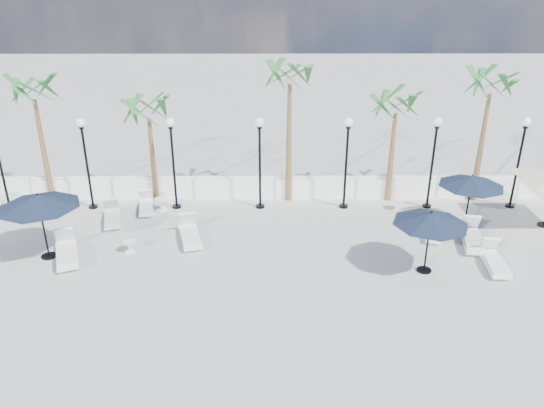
{
  "coord_description": "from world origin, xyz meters",
  "views": [
    {
      "loc": [
        0.39,
        -13.74,
        9.19
      ],
      "look_at": [
        0.48,
        3.48,
        1.5
      ],
      "focal_mm": 35.0,
      "sensor_mm": 36.0,
      "label": 1
    }
  ],
  "objects_px": {
    "lounger_2": "(112,217)",
    "parasol_navy_mid": "(431,219)",
    "parasol_navy_left": "(38,201)",
    "parasol_navy_right": "(472,181)",
    "lounger_5": "(473,238)",
    "lounger_6": "(495,261)",
    "lounger_4": "(190,234)",
    "lounger_3": "(66,252)",
    "lounger_7": "(434,231)",
    "lounger_0": "(146,206)"
  },
  "relations": [
    {
      "from": "lounger_2",
      "to": "parasol_navy_mid",
      "type": "xyz_separation_m",
      "value": [
        11.34,
        -3.76,
        1.69
      ]
    },
    {
      "from": "parasol_navy_left",
      "to": "parasol_navy_right",
      "type": "xyz_separation_m",
      "value": [
        15.21,
        2.18,
        -0.18
      ]
    },
    {
      "from": "lounger_5",
      "to": "lounger_6",
      "type": "xyz_separation_m",
      "value": [
        0.18,
        -1.6,
        -0.02
      ]
    },
    {
      "from": "lounger_2",
      "to": "parasol_navy_left",
      "type": "distance_m",
      "value": 3.64
    },
    {
      "from": "lounger_5",
      "to": "parasol_navy_left",
      "type": "distance_m",
      "value": 15.16
    },
    {
      "from": "lounger_4",
      "to": "parasol_navy_left",
      "type": "relative_size",
      "value": 0.78
    },
    {
      "from": "parasol_navy_mid",
      "to": "parasol_navy_right",
      "type": "bearing_deg",
      "value": 52.9
    },
    {
      "from": "lounger_2",
      "to": "lounger_3",
      "type": "height_order",
      "value": "lounger_3"
    },
    {
      "from": "parasol_navy_mid",
      "to": "parasol_navy_right",
      "type": "distance_m",
      "value": 4.0
    },
    {
      "from": "lounger_3",
      "to": "parasol_navy_right",
      "type": "relative_size",
      "value": 0.9
    },
    {
      "from": "lounger_4",
      "to": "parasol_navy_right",
      "type": "bearing_deg",
      "value": -9.27
    },
    {
      "from": "lounger_4",
      "to": "lounger_7",
      "type": "height_order",
      "value": "lounger_4"
    },
    {
      "from": "lounger_3",
      "to": "lounger_7",
      "type": "xyz_separation_m",
      "value": [
        13.12,
        1.65,
        -0.06
      ]
    },
    {
      "from": "lounger_5",
      "to": "parasol_navy_mid",
      "type": "relative_size",
      "value": 0.89
    },
    {
      "from": "lounger_0",
      "to": "lounger_7",
      "type": "height_order",
      "value": "lounger_0"
    },
    {
      "from": "lounger_3",
      "to": "parasol_navy_left",
      "type": "distance_m",
      "value": 1.98
    },
    {
      "from": "lounger_3",
      "to": "lounger_5",
      "type": "height_order",
      "value": "lounger_3"
    },
    {
      "from": "lounger_3",
      "to": "lounger_4",
      "type": "height_order",
      "value": "lounger_3"
    },
    {
      "from": "lounger_2",
      "to": "lounger_4",
      "type": "relative_size",
      "value": 0.9
    },
    {
      "from": "lounger_2",
      "to": "parasol_navy_left",
      "type": "xyz_separation_m",
      "value": [
        -1.46,
        -2.76,
        1.89
      ]
    },
    {
      "from": "lounger_2",
      "to": "lounger_5",
      "type": "bearing_deg",
      "value": -23.88
    },
    {
      "from": "lounger_3",
      "to": "lounger_7",
      "type": "height_order",
      "value": "lounger_3"
    },
    {
      "from": "lounger_7",
      "to": "parasol_navy_mid",
      "type": "distance_m",
      "value": 3.19
    },
    {
      "from": "lounger_0",
      "to": "parasol_navy_left",
      "type": "xyz_separation_m",
      "value": [
        -2.58,
        -3.84,
        1.9
      ]
    },
    {
      "from": "lounger_7",
      "to": "parasol_navy_right",
      "type": "xyz_separation_m",
      "value": [
        1.4,
        0.69,
        1.72
      ]
    },
    {
      "from": "lounger_5",
      "to": "parasol_navy_left",
      "type": "bearing_deg",
      "value": -165.56
    },
    {
      "from": "lounger_4",
      "to": "lounger_7",
      "type": "xyz_separation_m",
      "value": [
        9.06,
        0.31,
        -0.05
      ]
    },
    {
      "from": "lounger_7",
      "to": "parasol_navy_mid",
      "type": "height_order",
      "value": "parasol_navy_mid"
    },
    {
      "from": "parasol_navy_mid",
      "to": "lounger_7",
      "type": "bearing_deg",
      "value": 67.94
    },
    {
      "from": "lounger_4",
      "to": "lounger_2",
      "type": "bearing_deg",
      "value": 139.69
    },
    {
      "from": "lounger_2",
      "to": "lounger_7",
      "type": "distance_m",
      "value": 12.42
    },
    {
      "from": "lounger_5",
      "to": "lounger_4",
      "type": "bearing_deg",
      "value": -170.69
    },
    {
      "from": "lounger_3",
      "to": "lounger_7",
      "type": "distance_m",
      "value": 13.22
    },
    {
      "from": "lounger_0",
      "to": "lounger_4",
      "type": "bearing_deg",
      "value": -61.78
    },
    {
      "from": "lounger_6",
      "to": "parasol_navy_left",
      "type": "xyz_separation_m",
      "value": [
        -15.21,
        0.78,
        1.87
      ]
    },
    {
      "from": "lounger_6",
      "to": "parasol_navy_mid",
      "type": "distance_m",
      "value": 2.94
    },
    {
      "from": "lounger_4",
      "to": "lounger_5",
      "type": "xyz_separation_m",
      "value": [
        10.28,
        -0.36,
        0.01
      ]
    },
    {
      "from": "lounger_3",
      "to": "lounger_4",
      "type": "bearing_deg",
      "value": -2.56
    },
    {
      "from": "lounger_6",
      "to": "parasol_navy_right",
      "type": "bearing_deg",
      "value": 95.17
    },
    {
      "from": "lounger_3",
      "to": "parasol_navy_left",
      "type": "xyz_separation_m",
      "value": [
        -0.7,
        0.16,
        1.85
      ]
    },
    {
      "from": "lounger_3",
      "to": "lounger_5",
      "type": "bearing_deg",
      "value": -16.99
    },
    {
      "from": "lounger_3",
      "to": "lounger_5",
      "type": "distance_m",
      "value": 14.37
    },
    {
      "from": "lounger_5",
      "to": "parasol_navy_left",
      "type": "height_order",
      "value": "parasol_navy_left"
    },
    {
      "from": "lounger_6",
      "to": "parasol_navy_mid",
      "type": "height_order",
      "value": "parasol_navy_mid"
    },
    {
      "from": "lounger_5",
      "to": "lounger_7",
      "type": "height_order",
      "value": "lounger_5"
    },
    {
      "from": "parasol_navy_mid",
      "to": "lounger_2",
      "type": "bearing_deg",
      "value": 161.64
    },
    {
      "from": "lounger_3",
      "to": "lounger_5",
      "type": "xyz_separation_m",
      "value": [
        14.33,
        0.98,
        -0.01
      ]
    },
    {
      "from": "parasol_navy_left",
      "to": "lounger_5",
      "type": "bearing_deg",
      "value": 3.12
    },
    {
      "from": "lounger_0",
      "to": "lounger_5",
      "type": "bearing_deg",
      "value": -24.62
    },
    {
      "from": "parasol_navy_left",
      "to": "lounger_6",
      "type": "bearing_deg",
      "value": -2.93
    }
  ]
}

